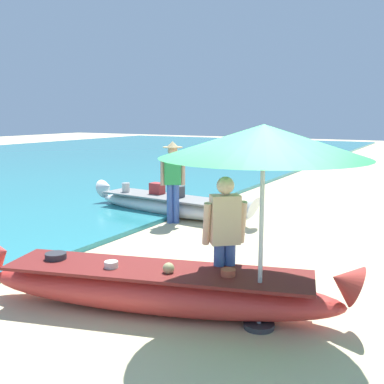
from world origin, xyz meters
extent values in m
plane|color=beige|center=(0.00, 0.00, 0.00)|extent=(80.00, 80.00, 0.00)
ellipsoid|color=red|center=(-1.02, -0.37, 0.27)|extent=(4.60, 2.01, 0.53)
cone|color=red|center=(1.12, 0.23, 0.58)|extent=(0.55, 0.59, 0.55)
cube|color=maroon|center=(-1.02, -0.37, 0.53)|extent=(3.91, 1.83, 0.04)
cylinder|color=#2D2D33|center=(-2.39, -0.69, 0.58)|extent=(0.28, 0.28, 0.10)
cylinder|color=silver|center=(-1.53, -0.60, 0.58)|extent=(0.17, 0.17, 0.10)
sphere|color=tan|center=(-0.81, -0.41, 0.60)|extent=(0.14, 0.14, 0.14)
cylinder|color=#B74C38|center=(-0.14, -0.16, 0.58)|extent=(0.18, 0.18, 0.10)
ellipsoid|color=white|center=(-3.79, 4.37, 0.23)|extent=(4.40, 1.22, 0.45)
cone|color=white|center=(-1.68, 4.19, 0.50)|extent=(0.48, 0.54, 0.56)
cone|color=white|center=(-5.90, 4.56, 0.50)|extent=(0.48, 0.54, 0.56)
cube|color=gray|center=(-3.79, 4.37, 0.45)|extent=(3.71, 1.17, 0.04)
cylinder|color=silver|center=(-5.11, 4.37, 0.58)|extent=(0.20, 0.20, 0.25)
cube|color=#B73333|center=(-4.27, 4.54, 0.60)|extent=(0.35, 0.28, 0.29)
cube|color=#424247|center=(-3.56, 4.36, 0.59)|extent=(0.26, 0.30, 0.29)
cylinder|color=#3D5BA8|center=(-3.26, 3.80, 0.44)|extent=(0.14, 0.14, 0.88)
cylinder|color=#3D5BA8|center=(-3.39, 3.73, 0.44)|extent=(0.14, 0.14, 0.88)
cube|color=green|center=(-3.33, 3.76, 1.20)|extent=(0.42, 0.37, 0.63)
cylinder|color=tan|center=(-3.11, 3.86, 1.15)|extent=(0.18, 0.22, 0.57)
cylinder|color=tan|center=(-3.52, 3.63, 1.15)|extent=(0.18, 0.22, 0.57)
sphere|color=tan|center=(-3.33, 3.76, 1.63)|extent=(0.22, 0.22, 0.22)
cylinder|color=tan|center=(-3.33, 3.76, 1.71)|extent=(0.44, 0.44, 0.02)
cone|color=tan|center=(-3.33, 3.76, 1.78)|extent=(0.26, 0.26, 0.12)
cylinder|color=#3D5BA8|center=(-0.40, 0.13, 0.42)|extent=(0.14, 0.14, 0.84)
cylinder|color=#3D5BA8|center=(-0.29, 0.22, 0.42)|extent=(0.14, 0.14, 0.84)
cube|color=beige|center=(-0.34, 0.18, 1.15)|extent=(0.42, 0.40, 0.62)
cylinder|color=beige|center=(-0.53, 0.05, 1.10)|extent=(0.20, 0.21, 0.56)
cylinder|color=beige|center=(-0.18, 0.34, 1.10)|extent=(0.20, 0.21, 0.56)
sphere|color=beige|center=(-0.34, 0.18, 1.57)|extent=(0.22, 0.22, 0.22)
cylinder|color=#B7B7BC|center=(0.27, -0.17, 1.16)|extent=(0.05, 0.05, 2.32)
cone|color=#28934C|center=(0.27, -0.17, 2.15)|extent=(2.30, 2.30, 0.36)
cylinder|color=#333338|center=(0.27, -0.17, 0.03)|extent=(0.36, 0.36, 0.06)
camera|label=1|loc=(2.05, -4.92, 2.45)|focal=43.25mm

